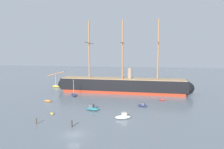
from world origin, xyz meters
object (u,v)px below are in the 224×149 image
tall_ship (122,85)px  mooring_piling_nearest (36,121)px  sailboat_far_left (56,86)px  motorboat_foreground_right (123,117)px  dinghy_mid_left (48,101)px  motorboat_near_centre (92,108)px  dinghy_distant_centre (119,85)px  seagull_in_flight (134,79)px  mooring_piling_left_pair (72,124)px  motorboat_mid_right (143,105)px  sailboat_alongside_bow (74,95)px  dinghy_alongside_stern (162,100)px  dinghy_foreground_left (52,113)px

tall_ship → mooring_piling_nearest: tall_ship is taller
sailboat_far_left → mooring_piling_nearest: sailboat_far_left is taller
motorboat_foreground_right → dinghy_mid_left: motorboat_foreground_right is taller
sailboat_far_left → motorboat_near_centre: bearing=-50.6°
sailboat_far_left → mooring_piling_nearest: bearing=-69.2°
dinghy_distant_centre → seagull_in_flight: bearing=-76.7°
dinghy_mid_left → mooring_piling_left_pair: size_ratio=1.76×
motorboat_foreground_right → motorboat_mid_right: size_ratio=1.37×
sailboat_alongside_bow → seagull_in_flight: 34.00m
dinghy_alongside_stern → mooring_piling_left_pair: mooring_piling_left_pair is taller
dinghy_mid_left → tall_ship: bearing=40.2°
dinghy_distant_centre → seagull_in_flight: 50.20m
tall_ship → mooring_piling_nearest: 44.93m
motorboat_near_centre → motorboat_mid_right: (15.06, 6.90, -0.21)m
mooring_piling_nearest → sailboat_alongside_bow: bearing=94.5°
sailboat_alongside_bow → mooring_piling_left_pair: bearing=-69.7°
dinghy_mid_left → mooring_piling_nearest: size_ratio=1.99×
seagull_in_flight → mooring_piling_left_pair: bearing=-137.9°
dinghy_mid_left → dinghy_alongside_stern: (40.68, 9.17, -0.01)m
dinghy_distant_centre → seagull_in_flight: size_ratio=2.99×
mooring_piling_nearest → tall_ship: bearing=69.2°
motorboat_near_centre → mooring_piling_left_pair: motorboat_near_centre is taller
motorboat_mid_right → motorboat_near_centre: bearing=-155.4°
tall_ship → motorboat_mid_right: tall_ship is taller
dinghy_foreground_left → dinghy_mid_left: size_ratio=0.68×
dinghy_foreground_left → motorboat_mid_right: bearing=26.8°
motorboat_foreground_right → seagull_in_flight: size_ratio=4.69×
motorboat_near_centre → mooring_piling_left_pair: 14.34m
motorboat_mid_right → mooring_piling_left_pair: bearing=-127.1°
motorboat_foreground_right → motorboat_near_centre: 12.05m
tall_ship → motorboat_mid_right: bearing=-65.7°
dinghy_mid_left → mooring_piling_nearest: bearing=-68.7°
sailboat_far_left → sailboat_alongside_bow: bearing=-47.1°
motorboat_near_centre → tall_ship: bearing=78.8°
tall_ship → dinghy_mid_left: size_ratio=23.02×
dinghy_foreground_left → sailboat_far_left: (-18.88, 41.50, 0.34)m
motorboat_foreground_right → dinghy_distant_centre: motorboat_foreground_right is taller
dinghy_foreground_left → sailboat_far_left: size_ratio=0.29×
sailboat_alongside_bow → dinghy_alongside_stern: (34.87, -1.49, -0.24)m
motorboat_near_centre → seagull_in_flight: size_ratio=4.96×
mooring_piling_nearest → dinghy_mid_left: bearing=111.3°
seagull_in_flight → mooring_piling_nearest: bearing=-152.5°
dinghy_foreground_left → motorboat_foreground_right: (20.67, -0.26, 0.40)m
mooring_piling_left_pair → motorboat_mid_right: bearing=52.9°
dinghy_foreground_left → mooring_piling_nearest: (-0.09, -8.03, 0.48)m
sailboat_far_left → seagull_in_flight: size_ratio=6.87×
tall_ship → seagull_in_flight: size_ratio=66.98×
tall_ship → mooring_piling_nearest: (-15.95, -41.92, -2.70)m
motorboat_near_centre → sailboat_alongside_bow: sailboat_alongside_bow is taller
dinghy_foreground_left → sailboat_alongside_bow: sailboat_alongside_bow is taller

